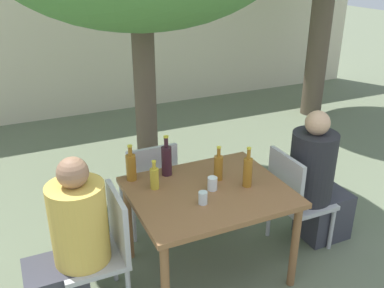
% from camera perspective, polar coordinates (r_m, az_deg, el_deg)
% --- Properties ---
extents(ground_plane, '(30.00, 30.00, 0.00)m').
position_cam_1_polar(ground_plane, '(3.62, 2.04, -16.36)').
color(ground_plane, '#667056').
extents(cafe_building_wall, '(10.00, 0.08, 2.80)m').
position_cam_1_polar(cafe_building_wall, '(6.80, -14.04, 15.34)').
color(cafe_building_wall, beige).
rests_on(cafe_building_wall, ground_plane).
extents(dining_table_front, '(1.15, 0.95, 0.75)m').
position_cam_1_polar(dining_table_front, '(3.24, 2.21, -7.49)').
color(dining_table_front, brown).
rests_on(dining_table_front, ground_plane).
extents(patio_chair_0, '(0.44, 0.44, 0.88)m').
position_cam_1_polar(patio_chair_0, '(3.11, -11.65, -13.07)').
color(patio_chair_0, '#B2B2B7').
rests_on(patio_chair_0, ground_plane).
extents(patio_chair_1, '(0.44, 0.44, 0.88)m').
position_cam_1_polar(patio_chair_1, '(3.71, 13.51, -6.70)').
color(patio_chair_1, '#B2B2B7').
rests_on(patio_chair_1, ground_plane).
extents(patio_chair_2, '(0.44, 0.44, 0.88)m').
position_cam_1_polar(patio_chair_2, '(3.81, -5.71, -5.19)').
color(patio_chair_2, '#B2B2B7').
rests_on(patio_chair_2, ground_plane).
extents(person_seated_0, '(0.59, 0.38, 1.20)m').
position_cam_1_polar(person_seated_0, '(3.06, -15.96, -13.21)').
color(person_seated_0, '#383842').
rests_on(person_seated_0, ground_plane).
extents(person_seated_1, '(0.59, 0.37, 1.22)m').
position_cam_1_polar(person_seated_1, '(3.81, 16.32, -5.14)').
color(person_seated_1, '#383842').
rests_on(person_seated_1, ground_plane).
extents(wine_bottle_0, '(0.08, 0.08, 0.33)m').
position_cam_1_polar(wine_bottle_0, '(3.35, -3.41, -2.12)').
color(wine_bottle_0, '#331923').
rests_on(wine_bottle_0, dining_table_front).
extents(oil_cruet_1, '(0.07, 0.07, 0.23)m').
position_cam_1_polar(oil_cruet_1, '(3.18, -5.02, -4.50)').
color(oil_cruet_1, gold).
rests_on(oil_cruet_1, dining_table_front).
extents(amber_bottle_2, '(0.07, 0.07, 0.28)m').
position_cam_1_polar(amber_bottle_2, '(3.28, 3.54, -3.07)').
color(amber_bottle_2, '#9E661E').
rests_on(amber_bottle_2, dining_table_front).
extents(amber_bottle_3, '(0.08, 0.08, 0.29)m').
position_cam_1_polar(amber_bottle_3, '(3.31, -8.13, -3.00)').
color(amber_bottle_3, '#9E661E').
rests_on(amber_bottle_3, dining_table_front).
extents(amber_bottle_4, '(0.07, 0.07, 0.32)m').
position_cam_1_polar(amber_bottle_4, '(3.21, 7.44, -3.63)').
color(amber_bottle_4, '#9E661E').
rests_on(amber_bottle_4, dining_table_front).
extents(drinking_glass_0, '(0.06, 0.06, 0.09)m').
position_cam_1_polar(drinking_glass_0, '(3.00, 1.46, -7.19)').
color(drinking_glass_0, silver).
rests_on(drinking_glass_0, dining_table_front).
extents(drinking_glass_1, '(0.07, 0.07, 0.10)m').
position_cam_1_polar(drinking_glass_1, '(3.17, 2.74, -5.29)').
color(drinking_glass_1, white).
rests_on(drinking_glass_1, dining_table_front).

